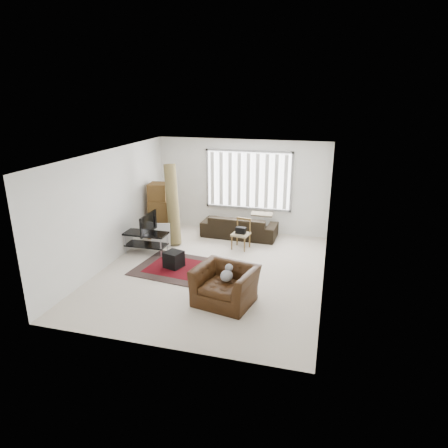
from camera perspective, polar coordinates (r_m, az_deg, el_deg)
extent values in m
plane|color=beige|center=(9.31, -1.72, -6.75)|extent=(6.00, 6.00, 0.00)
cube|color=white|center=(8.53, -1.89, 9.92)|extent=(5.00, 6.00, 0.02)
cube|color=white|center=(11.63, 2.56, 5.41)|extent=(5.00, 0.02, 2.70)
cube|color=white|center=(6.21, -10.01, -6.67)|extent=(5.00, 0.02, 2.70)
cube|color=white|center=(9.83, -15.88, 2.30)|extent=(0.02, 6.00, 2.70)
cube|color=white|center=(8.47, 14.60, -0.14)|extent=(0.02, 6.00, 2.70)
cube|color=white|center=(11.53, 3.52, 6.29)|extent=(2.40, 0.01, 1.60)
cube|color=gray|center=(11.51, 3.50, 6.27)|extent=(2.52, 0.06, 1.72)
cube|color=white|center=(11.47, 3.46, 6.23)|extent=(2.40, 0.02, 1.55)
cube|color=black|center=(9.41, -5.18, -6.47)|extent=(2.57, 1.87, 0.02)
cube|color=#4D060D|center=(9.41, -5.19, -6.40)|extent=(2.02, 1.31, 0.00)
cube|color=black|center=(10.34, -11.11, -1.34)|extent=(1.10, 0.49, 0.04)
cube|color=black|center=(10.45, -11.01, -2.93)|extent=(1.05, 0.46, 0.03)
cylinder|color=#B2B2B7|center=(10.48, -13.95, -2.76)|extent=(0.03, 0.03, 0.55)
cylinder|color=#B2B2B7|center=(10.05, -9.01, -3.34)|extent=(0.03, 0.03, 0.55)
cylinder|color=#B2B2B7|center=(10.82, -12.89, -2.00)|extent=(0.03, 0.03, 0.55)
cylinder|color=#B2B2B7|center=(10.40, -8.08, -2.53)|extent=(0.03, 0.03, 0.55)
imported|color=black|center=(10.25, -11.20, 0.11)|extent=(0.12, 0.89, 0.51)
cube|color=black|center=(9.48, -7.19, -5.03)|extent=(0.47, 0.47, 0.38)
cube|color=brown|center=(11.53, -8.99, -0.41)|extent=(0.70, 0.65, 0.57)
cube|color=brown|center=(11.34, -9.10, 2.15)|extent=(0.63, 0.58, 0.52)
cube|color=brown|center=(11.27, -9.30, 4.62)|extent=(0.58, 0.58, 0.46)
cube|color=silver|center=(10.76, -9.05, -1.60)|extent=(0.53, 0.27, 0.65)
cylinder|color=olive|center=(10.81, -7.35, 2.80)|extent=(0.70, 0.84, 2.16)
imported|color=black|center=(11.35, 2.22, 0.14)|extent=(2.15, 0.99, 0.81)
cube|color=#867858|center=(10.48, 2.42, -1.47)|extent=(0.49, 0.49, 0.05)
cylinder|color=brown|center=(10.46, 1.12, -2.66)|extent=(0.04, 0.04, 0.40)
cylinder|color=brown|center=(10.33, 2.95, -2.96)|extent=(0.04, 0.04, 0.40)
cylinder|color=brown|center=(10.77, 1.89, -2.04)|extent=(0.04, 0.04, 0.40)
cylinder|color=brown|center=(10.65, 3.67, -2.32)|extent=(0.04, 0.04, 0.40)
cube|color=brown|center=(10.53, 2.84, 0.73)|extent=(0.41, 0.11, 0.06)
cube|color=brown|center=(10.65, 1.93, -0.01)|extent=(0.04, 0.04, 0.40)
cube|color=brown|center=(10.52, 3.74, -0.27)|extent=(0.04, 0.04, 0.40)
cube|color=black|center=(10.45, 2.43, -0.91)|extent=(0.29, 0.19, 0.17)
imported|color=#321A0A|center=(7.84, 0.20, -8.38)|extent=(1.31, 1.20, 0.84)
ellipsoid|color=#59595B|center=(7.79, 0.20, -7.55)|extent=(0.29, 0.34, 0.21)
sphere|color=#59595B|center=(7.86, 0.72, -6.27)|extent=(0.16, 0.16, 0.16)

